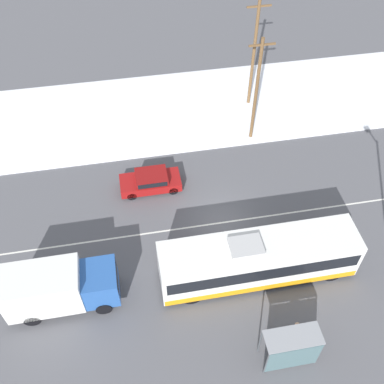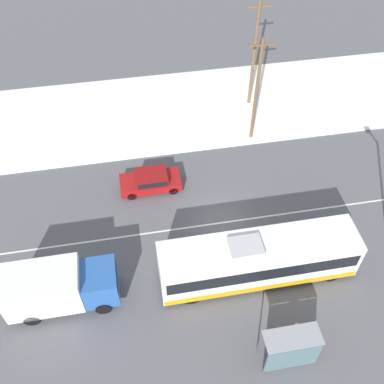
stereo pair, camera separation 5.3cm
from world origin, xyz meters
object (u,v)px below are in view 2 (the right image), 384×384
bus_shelter (292,349)px  utility_pole_roadside (257,90)px  sedan_car (151,180)px  pedestrian_at_stop (295,329)px  city_bus (258,259)px  utility_pole_snowlot (254,54)px  box_truck (58,287)px

bus_shelter → utility_pole_roadside: size_ratio=0.34×
sedan_car → pedestrian_at_stop: size_ratio=2.57×
pedestrian_at_stop → sedan_car: bearing=116.8°
city_bus → sedan_car: size_ratio=2.73×
city_bus → pedestrian_at_stop: city_bus is taller
city_bus → bus_shelter: bearing=-87.9°
utility_pole_roadside → bus_shelter: bearing=-99.0°
city_bus → utility_pole_snowlot: utility_pole_snowlot is taller
sedan_car → pedestrian_at_stop: bearing=116.8°
city_bus → utility_pole_roadside: 12.53m
sedan_car → bus_shelter: bus_shelter is taller
bus_shelter → utility_pole_snowlot: 21.93m
utility_pole_snowlot → bus_shelter: bearing=-99.7°
sedan_car → city_bus: bearing=123.4°
pedestrian_at_stop → utility_pole_roadside: utility_pole_roadside is taller
box_truck → utility_pole_snowlot: bearing=46.7°
city_bus → sedan_car: (-5.23, 7.95, -0.79)m
utility_pole_snowlot → sedan_car: bearing=-138.4°
utility_pole_roadside → city_bus: bearing=-103.9°
city_bus → pedestrian_at_stop: 4.27m
city_bus → utility_pole_roadside: utility_pole_roadside is taller
sedan_car → box_truck: bearing=53.1°
bus_shelter → city_bus: bearing=92.1°
box_truck → sedan_car: bearing=53.1°
box_truck → sedan_car: size_ratio=1.46×
city_bus → box_truck: bearing=179.3°
city_bus → sedan_car: 9.55m
box_truck → utility_pole_snowlot: (14.98, 15.91, 2.98)m
sedan_car → utility_pole_snowlot: 12.79m
box_truck → pedestrian_at_stop: 12.74m
city_bus → pedestrian_at_stop: (0.89, -4.14, -0.55)m
sedan_car → bus_shelter: (5.43, -13.32, 0.94)m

